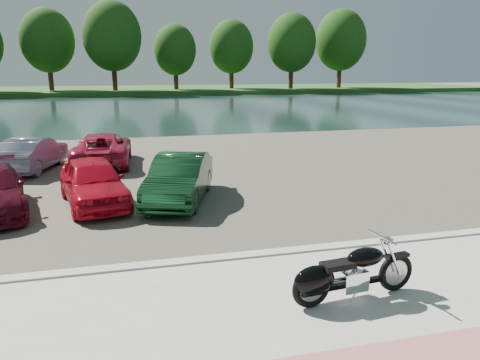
% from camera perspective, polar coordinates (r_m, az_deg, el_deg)
% --- Properties ---
extents(ground, '(200.00, 200.00, 0.00)m').
position_cam_1_polar(ground, '(8.18, 6.41, -14.89)').
color(ground, '#595447').
rests_on(ground, ground).
extents(promenade, '(60.00, 6.00, 0.10)m').
position_cam_1_polar(promenade, '(7.36, 9.31, -18.06)').
color(promenade, '#A9A79F').
rests_on(promenade, ground).
extents(kerb, '(60.00, 0.30, 0.14)m').
position_cam_1_polar(kerb, '(9.86, 2.27, -9.22)').
color(kerb, '#A9A79F').
rests_on(kerb, ground).
extents(parking_lot, '(60.00, 18.00, 0.04)m').
position_cam_1_polar(parking_lot, '(18.31, -5.82, 1.31)').
color(parking_lot, '#403C34').
rests_on(parking_lot, ground).
extents(river, '(120.00, 40.00, 0.00)m').
position_cam_1_polar(river, '(46.93, -11.27, 8.57)').
color(river, '#172A28').
rests_on(river, ground).
extents(far_bank, '(120.00, 24.00, 0.60)m').
position_cam_1_polar(far_bank, '(78.82, -12.70, 10.65)').
color(far_bank, '#254C1B').
rests_on(far_bank, ground).
extents(far_trees, '(70.25, 10.68, 12.52)m').
position_cam_1_polar(far_trees, '(72.92, -9.26, 16.25)').
color(far_trees, '#391E14').
rests_on(far_trees, far_bank).
extents(motorcycle, '(2.33, 0.75, 1.05)m').
position_cam_1_polar(motorcycle, '(8.03, 12.54, -11.23)').
color(motorcycle, black).
rests_on(motorcycle, promenade).
extents(car_4, '(2.37, 4.19, 1.35)m').
position_cam_1_polar(car_4, '(13.96, -17.47, -0.20)').
color(car_4, red).
rests_on(car_4, parking_lot).
extents(car_5, '(2.66, 4.35, 1.35)m').
position_cam_1_polar(car_5, '(13.80, -7.40, 0.19)').
color(car_5, '#0E361A').
rests_on(car_5, parking_lot).
extents(car_9, '(2.27, 4.11, 1.28)m').
position_cam_1_polar(car_9, '(19.53, -23.92, 2.96)').
color(car_9, slate).
rests_on(car_9, parking_lot).
extents(car_10, '(2.38, 4.75, 1.29)m').
position_cam_1_polar(car_10, '(19.75, -16.40, 3.69)').
color(car_10, '#A71B3D').
rests_on(car_10, parking_lot).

